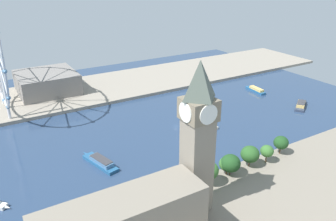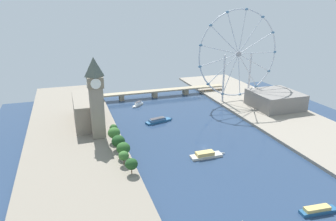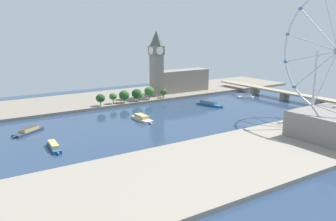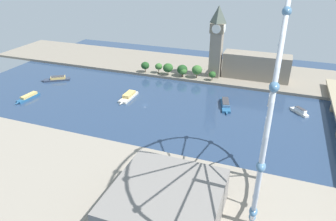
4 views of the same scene
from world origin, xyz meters
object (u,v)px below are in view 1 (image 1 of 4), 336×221
at_px(clock_tower, 198,137).
at_px(tour_boat_4, 100,162).
at_px(tour_boat_0, 301,105).
at_px(tour_boat_1, 204,122).
at_px(tour_boat_3, 256,90).
at_px(riverside_hall, 47,82).

bearing_deg(clock_tower, tour_boat_4, 20.82).
relative_size(clock_tower, tour_boat_0, 2.58).
relative_size(tour_boat_0, tour_boat_1, 0.92).
distance_m(tour_boat_3, tour_boat_4, 193.65).
height_order(tour_boat_1, tour_boat_4, tour_boat_1).
relative_size(clock_tower, riverside_hall, 1.42).
height_order(clock_tower, tour_boat_3, clock_tower).
bearing_deg(riverside_hall, tour_boat_3, -118.74).
height_order(tour_boat_0, tour_boat_4, tour_boat_4).
xyz_separation_m(tour_boat_0, tour_boat_3, (51.74, 5.95, -0.07)).
height_order(tour_boat_3, tour_boat_4, tour_boat_4).
relative_size(riverside_hall, tour_boat_3, 1.86).
bearing_deg(tour_boat_1, tour_boat_3, -68.46).
bearing_deg(tour_boat_1, tour_boat_0, -98.78).
bearing_deg(tour_boat_4, clock_tower, -173.59).
bearing_deg(tour_boat_0, clock_tower, 168.79).
xyz_separation_m(clock_tower, riverside_hall, (221.02, 23.40, -30.87)).
bearing_deg(tour_boat_4, riverside_hall, -15.45).
bearing_deg(tour_boat_0, tour_boat_1, 137.42).
xyz_separation_m(riverside_hall, tour_boat_4, (-152.24, 2.75, -10.68)).
xyz_separation_m(clock_tower, tour_boat_3, (120.14, -160.56, -41.77)).
height_order(riverside_hall, tour_boat_0, riverside_hall).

